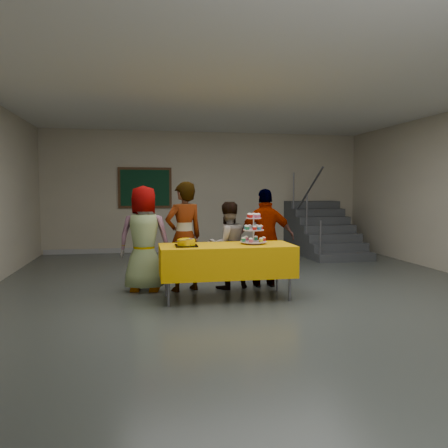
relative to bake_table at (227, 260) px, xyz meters
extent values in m
plane|color=#4C514C|center=(0.46, -0.03, -0.56)|extent=(10.00, 10.00, 0.00)
cube|color=#B5AB92|center=(0.46, 4.97, 0.94)|extent=(8.00, 0.04, 3.00)
cube|color=silver|center=(0.46, -0.03, 2.44)|extent=(8.00, 10.00, 0.04)
cube|color=#999999|center=(0.46, 4.95, -0.50)|extent=(7.90, 0.03, 0.12)
cylinder|color=#595960|center=(-0.84, -0.29, -0.19)|extent=(0.04, 0.04, 0.73)
cylinder|color=#595960|center=(0.84, -0.29, -0.19)|extent=(0.04, 0.04, 0.73)
cylinder|color=#595960|center=(-0.84, 0.29, -0.19)|extent=(0.04, 0.04, 0.73)
cylinder|color=#595960|center=(0.84, 0.29, -0.19)|extent=(0.04, 0.04, 0.73)
cube|color=#595960|center=(0.00, 0.00, 0.18)|extent=(1.80, 0.70, 0.02)
cube|color=#EBA404|center=(0.00, 0.00, -0.01)|extent=(1.88, 0.78, 0.44)
cylinder|color=silver|center=(0.40, 0.05, 0.22)|extent=(0.18, 0.18, 0.01)
cylinder|color=silver|center=(0.40, 0.05, 0.42)|extent=(0.02, 0.02, 0.42)
cylinder|color=silver|center=(0.40, 0.05, 0.24)|extent=(0.38, 0.38, 0.01)
cylinder|color=silver|center=(0.40, 0.05, 0.41)|extent=(0.30, 0.30, 0.01)
cylinder|color=silver|center=(0.40, 0.05, 0.58)|extent=(0.22, 0.22, 0.01)
cube|color=black|center=(-0.58, -0.05, 0.22)|extent=(0.30, 0.30, 0.02)
cylinder|color=#FFBB00|center=(-0.58, -0.05, 0.27)|extent=(0.25, 0.25, 0.07)
ellipsoid|color=#FFBB00|center=(-0.58, -0.05, 0.30)|extent=(0.25, 0.25, 0.05)
ellipsoid|color=white|center=(-0.53, -0.09, 0.32)|extent=(0.08, 0.08, 0.02)
cube|color=silver|center=(-0.60, -0.18, 0.32)|extent=(0.30, 0.16, 0.04)
imported|color=slate|center=(-1.14, 0.70, 0.25)|extent=(0.87, 0.66, 1.61)
imported|color=slate|center=(-0.54, 0.61, 0.28)|extent=(0.71, 0.59, 1.67)
imported|color=#5D5C65|center=(0.14, 0.64, 0.12)|extent=(0.77, 0.66, 1.36)
imported|color=slate|center=(0.77, 0.67, 0.23)|extent=(0.94, 0.45, 1.56)
cube|color=#424447|center=(3.16, 2.72, -0.47)|extent=(1.30, 0.30, 0.18)
cube|color=#424447|center=(3.16, 3.02, -0.38)|extent=(1.30, 0.30, 0.36)
cube|color=#424447|center=(3.16, 3.32, -0.29)|extent=(1.30, 0.30, 0.54)
cube|color=#424447|center=(3.16, 3.62, -0.20)|extent=(1.30, 0.30, 0.72)
cube|color=#424447|center=(3.16, 3.92, -0.11)|extent=(1.30, 0.30, 0.90)
cube|color=#424447|center=(3.16, 4.22, -0.02)|extent=(1.30, 0.30, 1.08)
cube|color=#424447|center=(3.16, 4.52, 0.07)|extent=(1.30, 0.30, 1.26)
cube|color=#424447|center=(3.16, 4.82, 0.07)|extent=(1.30, 0.30, 1.26)
cylinder|color=#595960|center=(2.56, 2.67, -0.11)|extent=(0.04, 0.04, 0.90)
cylinder|color=#595960|center=(2.56, 3.47, 0.43)|extent=(0.04, 0.04, 0.90)
cylinder|color=#595960|center=(2.56, 4.37, 0.97)|extent=(0.04, 0.04, 0.90)
cylinder|color=#595960|center=(2.56, 3.52, 0.88)|extent=(0.04, 1.85, 1.20)
cube|color=#472B16|center=(-1.08, 4.94, 1.04)|extent=(1.30, 0.04, 1.00)
cube|color=#11361F|center=(-1.08, 4.91, 1.04)|extent=(1.18, 0.02, 0.88)
camera|label=1|loc=(-1.18, -6.00, 0.98)|focal=35.00mm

